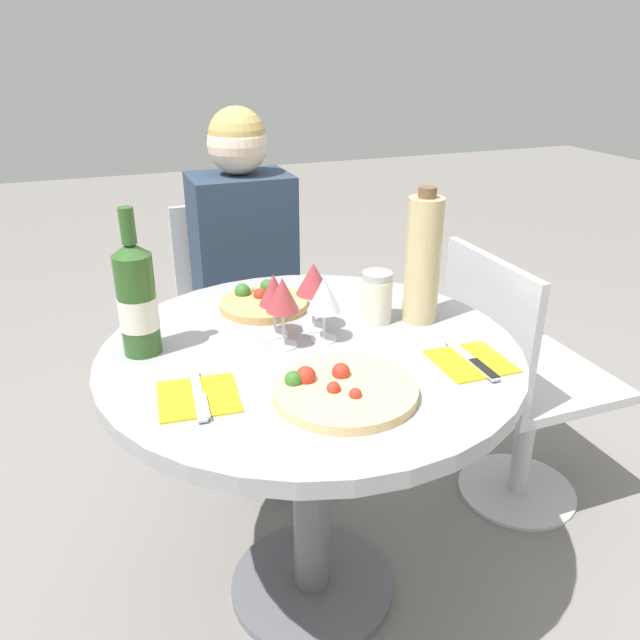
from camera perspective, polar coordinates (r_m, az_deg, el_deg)
name	(u,v)px	position (r m, az deg, el deg)	size (l,w,h in m)	color
ground_plane	(312,587)	(1.83, -0.72, -23.22)	(12.00, 12.00, 0.00)	gray
dining_table	(311,402)	(1.46, -0.84, -7.48)	(0.93, 0.93, 0.73)	slate
chair_behind_diner	(243,325)	(2.28, -7.05, -0.46)	(0.42, 0.42, 0.83)	silver
seated_diner	(252,308)	(2.10, -6.27, 1.14)	(0.32, 0.47, 1.17)	#28384C
chair_empty_side	(516,387)	(1.96, 17.52, -5.86)	(0.42, 0.42, 0.83)	silver
pizza_large	(342,389)	(1.20, 2.01, -6.33)	(0.28, 0.28, 0.05)	#E5C17F
pizza_small_far	(264,301)	(1.60, -5.18, 1.75)	(0.22, 0.22, 0.05)	tan
wine_bottle	(137,300)	(1.37, -16.39, 1.80)	(0.08, 0.08, 0.32)	#2D5623
tall_carafe	(423,260)	(1.48, 9.38, 5.46)	(0.08, 0.08, 0.32)	tan
sugar_shaker	(376,297)	(1.50, 5.19, 2.09)	(0.08, 0.08, 0.12)	silver
wine_glass_back_left	(274,291)	(1.41, -4.25, 2.67)	(0.07, 0.07, 0.15)	silver
wine_glass_front_left	(283,296)	(1.34, -3.45, 2.21)	(0.07, 0.07, 0.16)	silver
wine_glass_back_right	(314,280)	(1.43, -0.60, 3.68)	(0.08, 0.08, 0.16)	silver
wine_glass_front_right	(324,295)	(1.38, 0.36, 2.26)	(0.08, 0.08, 0.15)	silver
place_setting_left	(199,397)	(1.21, -11.04, -6.94)	(0.16, 0.19, 0.01)	gold
place_setting_right	(472,362)	(1.36, 13.70, -3.71)	(0.15, 0.19, 0.01)	gold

